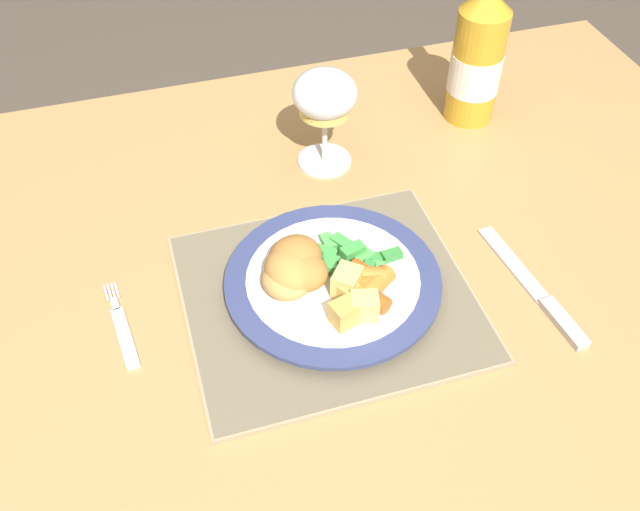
# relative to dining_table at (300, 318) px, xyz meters

# --- Properties ---
(dining_table) EXTENTS (1.27, 0.84, 0.74)m
(dining_table) POSITION_rel_dining_table_xyz_m (0.00, 0.00, 0.00)
(dining_table) COLOR #AD7F4C
(dining_table) RESTS_ON ground
(placemat) EXTENTS (0.31, 0.28, 0.01)m
(placemat) POSITION_rel_dining_table_xyz_m (0.02, -0.06, 0.10)
(placemat) COLOR gray
(placemat) RESTS_ON dining_table
(dinner_plate) EXTENTS (0.24, 0.24, 0.02)m
(dinner_plate) POSITION_rel_dining_table_xyz_m (0.03, -0.05, 0.11)
(dinner_plate) COLOR white
(dinner_plate) RESTS_ON placemat
(breaded_croquettes) EXTENTS (0.09, 0.10, 0.04)m
(breaded_croquettes) POSITION_rel_dining_table_xyz_m (-0.02, -0.04, 0.14)
(breaded_croquettes) COLOR #A87033
(breaded_croquettes) RESTS_ON dinner_plate
(green_beans_pile) EXTENTS (0.09, 0.09, 0.02)m
(green_beans_pile) POSITION_rel_dining_table_xyz_m (0.05, -0.03, 0.13)
(green_beans_pile) COLOR #338438
(green_beans_pile) RESTS_ON dinner_plate
(glazed_carrots) EXTENTS (0.07, 0.08, 0.02)m
(glazed_carrots) POSITION_rel_dining_table_xyz_m (0.05, -0.08, 0.13)
(glazed_carrots) COLOR #CC5119
(glazed_carrots) RESTS_ON dinner_plate
(fork) EXTENTS (0.03, 0.12, 0.01)m
(fork) POSITION_rel_dining_table_xyz_m (-0.20, -0.04, 0.10)
(fork) COLOR silver
(fork) RESTS_ON dining_table
(table_knife) EXTENTS (0.04, 0.20, 0.01)m
(table_knife) POSITION_rel_dining_table_xyz_m (0.25, -0.12, 0.10)
(table_knife) COLOR silver
(table_knife) RESTS_ON dining_table
(wine_glass) EXTENTS (0.08, 0.08, 0.14)m
(wine_glass) POSITION_rel_dining_table_xyz_m (0.09, 0.18, 0.20)
(wine_glass) COLOR silver
(wine_glass) RESTS_ON dining_table
(bottle) EXTENTS (0.07, 0.07, 0.28)m
(bottle) POSITION_rel_dining_table_xyz_m (0.32, 0.22, 0.19)
(bottle) COLOR gold
(bottle) RESTS_ON dining_table
(roast_potatoes) EXTENTS (0.06, 0.07, 0.03)m
(roast_potatoes) POSITION_rel_dining_table_xyz_m (0.03, -0.09, 0.13)
(roast_potatoes) COLOR gold
(roast_potatoes) RESTS_ON dinner_plate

